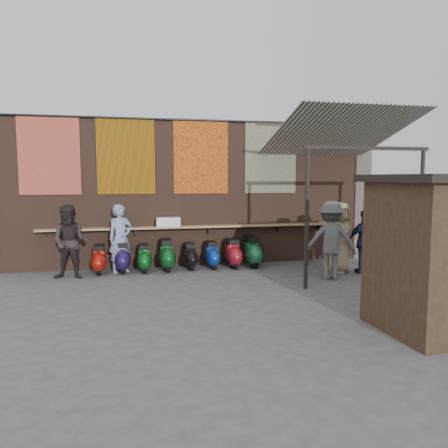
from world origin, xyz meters
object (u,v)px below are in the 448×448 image
diner_left (121,238)px  diner_right (70,242)px  scooter_stool_4 (190,256)px  scooter_stool_6 (233,253)px  scooter_stool_3 (167,255)px  scooter_stool_1 (123,257)px  shopper_navy (365,242)px  scooter_stool_7 (252,252)px  shopper_tan (339,238)px  scooter_stool_5 (212,255)px  scooter_stool_2 (144,258)px  shelf_box (168,222)px  scooter_stool_0 (99,259)px  shopper_grey (331,240)px

diner_left → diner_right: 1.26m
scooter_stool_4 → scooter_stool_6: size_ratio=0.89×
scooter_stool_3 → diner_left: bearing=-179.8°
scooter_stool_1 → shopper_navy: 6.23m
diner_right → scooter_stool_7: bearing=17.4°
scooter_stool_1 → shopper_tan: bearing=-13.4°
scooter_stool_5 → scooter_stool_6: bearing=-4.7°
scooter_stool_2 → shopper_navy: bearing=-14.6°
shopper_tan → shopper_navy: bearing=-58.8°
scooter_stool_6 → scooter_stool_5: bearing=175.3°
scooter_stool_2 → scooter_stool_5: bearing=2.2°
scooter_stool_4 → shopper_navy: 4.55m
scooter_stool_6 → shelf_box: bearing=169.2°
diner_right → scooter_stool_4: bearing=21.1°
shopper_tan → scooter_stool_3: bearing=126.6°
scooter_stool_3 → scooter_stool_5: (1.21, 0.02, -0.05)m
scooter_stool_2 → diner_left: (-0.58, 0.05, 0.53)m
diner_right → shopper_tan: size_ratio=0.99×
shelf_box → scooter_stool_3: (-0.07, -0.30, -0.84)m
scooter_stool_0 → scooter_stool_1: size_ratio=0.93×
scooter_stool_4 → shopper_navy: bearing=-19.5°
scooter_stool_1 → shopper_navy: shopper_navy is taller
scooter_stool_2 → scooter_stool_4: bearing=3.8°
shelf_box → scooter_stool_2: 1.17m
scooter_stool_0 → scooter_stool_6: scooter_stool_6 is taller
scooter_stool_2 → diner_right: diner_right is taller
scooter_stool_4 → shopper_navy: shopper_navy is taller
scooter_stool_4 → shopper_tan: size_ratio=0.40×
scooter_stool_4 → shopper_tan: shopper_tan is taller
scooter_stool_6 → diner_left: (-2.96, 0.02, 0.49)m
scooter_stool_0 → scooter_stool_4: bearing=1.2°
diner_right → scooter_stool_5: bearing=19.3°
scooter_stool_6 → shopper_grey: bearing=-43.5°
scooter_stool_1 → shopper_navy: bearing=-14.2°
scooter_stool_5 → diner_left: diner_left is taller
diner_right → scooter_stool_1: bearing=34.8°
shopper_grey → shelf_box: bearing=-13.1°
scooter_stool_4 → diner_right: size_ratio=0.41×
scooter_stool_0 → scooter_stool_7: size_ratio=0.89×
scooter_stool_1 → scooter_stool_6: size_ratio=1.01×
scooter_stool_0 → diner_right: size_ratio=0.42×
shelf_box → diner_left: diner_left is taller
scooter_stool_5 → shopper_grey: shopper_grey is taller
scooter_stool_6 → scooter_stool_7: bearing=4.5°
scooter_stool_3 → scooter_stool_7: (2.33, 0.01, 0.00)m
shopper_navy → shopper_tan: shopper_tan is taller
diner_left → shopper_tan: bearing=-36.3°
scooter_stool_2 → diner_left: bearing=175.4°
scooter_stool_6 → diner_left: diner_left is taller
diner_left → diner_right: (-1.17, -0.48, 0.01)m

